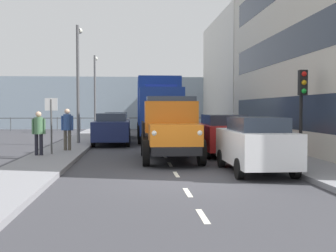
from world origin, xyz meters
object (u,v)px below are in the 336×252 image
object	(u,v)px
pedestrian_in_dark_coat	(67,126)
lamp_post_promenade	(78,73)
car_white_kerbside_near	(255,144)
street_sign	(51,116)
car_grey_oppositeside_1	(116,124)
pedestrian_couple_b	(39,129)
car_red_kerbside_1	(222,134)
lorry_cargo_blue	(158,107)
lamp_post_far	(95,86)
traffic_light_near	(302,95)
truck_vintage_orange	(171,130)
car_navy_oppositeside_0	(112,128)

from	to	relation	value
pedestrian_in_dark_coat	lamp_post_promenade	distance (m)	5.05
car_white_kerbside_near	street_sign	xyz separation A→B (m)	(7.05, -4.63, 0.79)
car_white_kerbside_near	lamp_post_promenade	xyz separation A→B (m)	(6.70, -10.44, 2.99)
car_white_kerbside_near	car_grey_oppositeside_1	bearing A→B (deg)	-73.29
pedestrian_couple_b	pedestrian_in_dark_coat	bearing A→B (deg)	-112.51
lamp_post_promenade	street_sign	size ratio (longest dim) A/B	2.77
car_white_kerbside_near	car_red_kerbside_1	world-z (taller)	same
car_red_kerbside_1	lamp_post_promenade	distance (m)	9.07
lorry_cargo_blue	street_sign	size ratio (longest dim) A/B	3.65
car_grey_oppositeside_1	lamp_post_far	xyz separation A→B (m)	(1.88, -5.33, 2.86)
lorry_cargo_blue	car_red_kerbside_1	world-z (taller)	lorry_cargo_blue
pedestrian_in_dark_coat	street_sign	world-z (taller)	street_sign
car_grey_oppositeside_1	traffic_light_near	distance (m)	16.24
pedestrian_in_dark_coat	street_sign	bearing A→B (deg)	75.19
truck_vintage_orange	car_grey_oppositeside_1	xyz separation A→B (m)	(2.58, -13.37, -0.28)
pedestrian_couple_b	traffic_light_near	size ratio (longest dim) A/B	0.54
truck_vintage_orange	car_navy_oppositeside_0	distance (m)	8.04
traffic_light_near	pedestrian_in_dark_coat	bearing A→B (deg)	-25.04
truck_vintage_orange	lamp_post_far	world-z (taller)	lamp_post_far
pedestrian_in_dark_coat	car_red_kerbside_1	bearing A→B (deg)	171.19
car_red_kerbside_1	truck_vintage_orange	bearing A→B (deg)	40.65
truck_vintage_orange	pedestrian_in_dark_coat	size ratio (longest dim) A/B	3.10
truck_vintage_orange	pedestrian_in_dark_coat	distance (m)	5.27
lamp_post_far	truck_vintage_orange	bearing A→B (deg)	103.42
car_white_kerbside_near	lamp_post_promenade	bearing A→B (deg)	-57.30
truck_vintage_orange	lamp_post_far	xyz separation A→B (m)	(4.46, -18.70, 2.58)
car_white_kerbside_near	car_navy_oppositeside_0	world-z (taller)	same
car_grey_oppositeside_1	lamp_post_promenade	world-z (taller)	lamp_post_promenade
lorry_cargo_blue	car_grey_oppositeside_1	distance (m)	4.03
traffic_light_near	lamp_post_far	distance (m)	21.82
truck_vintage_orange	car_red_kerbside_1	size ratio (longest dim) A/B	1.29
traffic_light_near	car_white_kerbside_near	bearing A→B (deg)	41.38
car_white_kerbside_near	pedestrian_couple_b	xyz separation A→B (m)	(7.46, -4.19, 0.27)
truck_vintage_orange	street_sign	size ratio (longest dim) A/B	2.51
car_navy_oppositeside_0	pedestrian_couple_b	xyz separation A→B (m)	(2.52, 6.50, 0.26)
lorry_cargo_blue	car_white_kerbside_near	distance (m)	13.94
car_navy_oppositeside_0	car_white_kerbside_near	bearing A→B (deg)	114.81
car_red_kerbside_1	car_navy_oppositeside_0	size ratio (longest dim) A/B	0.96
car_grey_oppositeside_1	lamp_post_promenade	distance (m)	6.94
car_white_kerbside_near	traffic_light_near	world-z (taller)	traffic_light_near
pedestrian_couple_b	street_sign	bearing A→B (deg)	-132.93
car_white_kerbside_near	lamp_post_far	distance (m)	23.01
street_sign	car_navy_oppositeside_0	bearing A→B (deg)	-109.21
car_navy_oppositeside_0	lamp_post_far	xyz separation A→B (m)	(1.88, -11.10, 2.86)
car_grey_oppositeside_1	car_white_kerbside_near	bearing A→B (deg)	106.71
pedestrian_couple_b	street_sign	distance (m)	0.80
pedestrian_in_dark_coat	pedestrian_couple_b	bearing A→B (deg)	67.49
street_sign	lorry_cargo_blue	bearing A→B (deg)	-117.92
lorry_cargo_blue	traffic_light_near	size ratio (longest dim) A/B	2.56
lorry_cargo_blue	pedestrian_in_dark_coat	xyz separation A→B (m)	(4.41, 7.57, -0.85)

